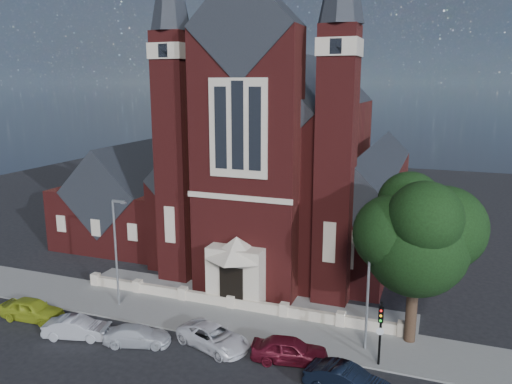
# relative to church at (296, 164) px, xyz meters

# --- Properties ---
(ground) EXTENTS (120.00, 120.00, 0.00)m
(ground) POSITION_rel_church_xyz_m (0.00, -7.94, -8.19)
(ground) COLOR black
(ground) RESTS_ON ground
(pavement_strip) EXTENTS (60.00, 5.00, 0.12)m
(pavement_strip) POSITION_rel_church_xyz_m (0.00, -18.44, -8.19)
(pavement_strip) COLOR slate
(pavement_strip) RESTS_ON ground
(forecourt_paving) EXTENTS (26.00, 3.00, 0.14)m
(forecourt_paving) POSITION_rel_church_xyz_m (0.00, -14.44, -8.19)
(forecourt_paving) COLOR slate
(forecourt_paving) RESTS_ON ground
(forecourt_wall) EXTENTS (24.00, 0.40, 0.90)m
(forecourt_wall) POSITION_rel_church_xyz_m (0.00, -16.44, -8.19)
(forecourt_wall) COLOR #C3B39B
(forecourt_wall) RESTS_ON ground
(church) EXTENTS (20.01, 34.90, 29.20)m
(church) POSITION_rel_church_xyz_m (0.00, 0.00, 0.00)
(church) COLOR #511615
(church) RESTS_ON ground
(parish_hall) EXTENTS (12.00, 12.20, 10.24)m
(parish_hall) POSITION_rel_church_xyz_m (-16.00, -4.94, -4.17)
(parish_hall) COLOR #511615
(parish_hall) RESTS_ON ground
(street_tree) EXTENTS (6.40, 6.60, 10.70)m
(street_tree) POSITION_rel_church_xyz_m (12.60, -17.23, -1.23)
(street_tree) COLOR black
(street_tree) RESTS_ON ground
(street_lamp_left) EXTENTS (1.16, 0.22, 8.09)m
(street_lamp_left) POSITION_rel_church_xyz_m (-7.91, -18.94, -3.59)
(street_lamp_left) COLOR gray
(street_lamp_left) RESTS_ON ground
(street_lamp_right) EXTENTS (1.16, 0.22, 8.09)m
(street_lamp_right) POSITION_rel_church_xyz_m (10.09, -18.94, -3.59)
(street_lamp_right) COLOR gray
(street_lamp_right) RESTS_ON ground
(traffic_signal) EXTENTS (0.28, 0.42, 4.00)m
(traffic_signal) POSITION_rel_church_xyz_m (11.00, -20.52, -5.60)
(traffic_signal) COLOR black
(traffic_signal) RESTS_ON ground
(car_lime_van) EXTENTS (4.58, 2.05, 1.53)m
(car_lime_van) POSITION_rel_church_xyz_m (-12.33, -22.89, -7.42)
(car_lime_van) COLOR #99A821
(car_lime_van) RESTS_ON ground
(car_silver_a) EXTENTS (4.41, 2.50, 1.38)m
(car_silver_a) POSITION_rel_church_xyz_m (-7.70, -23.87, -7.50)
(car_silver_a) COLOR #9C9DA3
(car_silver_a) RESTS_ON ground
(car_silver_b) EXTENTS (4.54, 2.90, 1.22)m
(car_silver_b) POSITION_rel_church_xyz_m (-3.56, -23.23, -7.57)
(car_silver_b) COLOR silver
(car_silver_b) RESTS_ON ground
(car_white_suv) EXTENTS (5.42, 3.80, 1.37)m
(car_white_suv) POSITION_rel_church_xyz_m (1.10, -21.87, -7.50)
(car_white_suv) COLOR white
(car_white_suv) RESTS_ON ground
(car_dark_red) EXTENTS (4.77, 2.58, 1.54)m
(car_dark_red) POSITION_rel_church_xyz_m (5.99, -21.81, -7.42)
(car_dark_red) COLOR #540E1B
(car_dark_red) RESTS_ON ground
(car_navy) EXTENTS (4.77, 2.36, 1.50)m
(car_navy) POSITION_rel_church_xyz_m (9.78, -23.73, -7.43)
(car_navy) COLOR black
(car_navy) RESTS_ON ground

